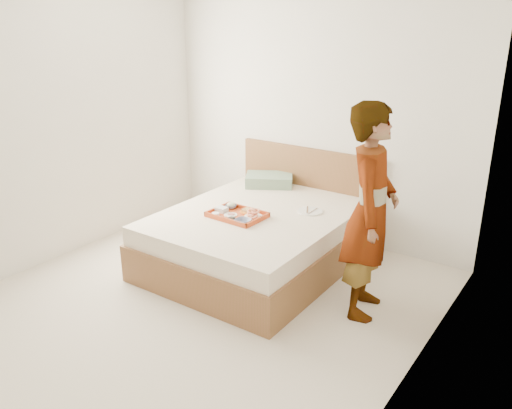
{
  "coord_description": "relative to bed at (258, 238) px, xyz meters",
  "views": [
    {
      "loc": [
        2.59,
        -2.77,
        2.29
      ],
      "look_at": [
        0.03,
        0.9,
        0.65
      ],
      "focal_mm": 36.65,
      "sensor_mm": 36.0,
      "label": 1
    }
  ],
  "objects": [
    {
      "name": "ground",
      "position": [
        0.02,
        -1.0,
        -0.27
      ],
      "size": [
        3.5,
        4.0,
        0.01
      ],
      "primitive_type": "cube",
      "color": "beige",
      "rests_on": "ground"
    },
    {
      "name": "wall_back",
      "position": [
        0.02,
        1.0,
        1.04
      ],
      "size": [
        3.5,
        0.01,
        2.6
      ],
      "primitive_type": "cube",
      "color": "silver",
      "rests_on": "ground"
    },
    {
      "name": "wall_left",
      "position": [
        -1.73,
        -1.0,
        1.04
      ],
      "size": [
        0.01,
        4.0,
        2.6
      ],
      "primitive_type": "cube",
      "color": "silver",
      "rests_on": "ground"
    },
    {
      "name": "wall_right",
      "position": [
        1.77,
        -1.0,
        1.04
      ],
      "size": [
        0.01,
        4.0,
        2.6
      ],
      "primitive_type": "cube",
      "color": "silver",
      "rests_on": "ground"
    },
    {
      "name": "bed",
      "position": [
        0.0,
        0.0,
        0.0
      ],
      "size": [
        1.65,
        2.0,
        0.53
      ],
      "primitive_type": "cube",
      "color": "brown",
      "rests_on": "ground"
    },
    {
      "name": "headboard",
      "position": [
        0.0,
        0.97,
        0.21
      ],
      "size": [
        1.65,
        0.06,
        0.95
      ],
      "primitive_type": "cube",
      "color": "brown",
      "rests_on": "ground"
    },
    {
      "name": "pillow",
      "position": [
        -0.37,
        0.75,
        0.32
      ],
      "size": [
        0.6,
        0.54,
        0.12
      ],
      "primitive_type": "cube",
      "rotation": [
        0.0,
        0.0,
        0.53
      ],
      "color": "gray",
      "rests_on": "bed"
    },
    {
      "name": "tray",
      "position": [
        -0.09,
        -0.2,
        0.29
      ],
      "size": [
        0.51,
        0.38,
        0.04
      ],
      "primitive_type": "cube",
      "rotation": [
        0.0,
        0.0,
        -0.04
      ],
      "color": "#CA3D12",
      "rests_on": "bed"
    },
    {
      "name": "prawn_plate",
      "position": [
        0.06,
        -0.15,
        0.28
      ],
      "size": [
        0.18,
        0.18,
        0.01
      ],
      "primitive_type": "cylinder",
      "rotation": [
        0.0,
        0.0,
        -0.04
      ],
      "color": "white",
      "rests_on": "tray"
    },
    {
      "name": "navy_bowl_big",
      "position": [
        0.06,
        -0.32,
        0.3
      ],
      "size": [
        0.15,
        0.15,
        0.03
      ],
      "primitive_type": "imported",
      "rotation": [
        0.0,
        0.0,
        -0.04
      ],
      "color": "#1B204C",
      "rests_on": "tray"
    },
    {
      "name": "sauce_dish",
      "position": [
        -0.06,
        -0.33,
        0.29
      ],
      "size": [
        0.07,
        0.07,
        0.03
      ],
      "primitive_type": "cylinder",
      "rotation": [
        0.0,
        0.0,
        -0.04
      ],
      "color": "black",
      "rests_on": "tray"
    },
    {
      "name": "meat_plate",
      "position": [
        -0.14,
        -0.23,
        0.28
      ],
      "size": [
        0.13,
        0.13,
        0.01
      ],
      "primitive_type": "cylinder",
      "rotation": [
        0.0,
        0.0,
        -0.04
      ],
      "color": "white",
      "rests_on": "tray"
    },
    {
      "name": "bread_plate",
      "position": [
        -0.07,
        -0.09,
        0.28
      ],
      "size": [
        0.13,
        0.13,
        0.01
      ],
      "primitive_type": "cylinder",
      "rotation": [
        0.0,
        0.0,
        -0.04
      ],
      "color": "orange",
      "rests_on": "tray"
    },
    {
      "name": "salad_bowl",
      "position": [
        -0.25,
        -0.08,
        0.3
      ],
      "size": [
        0.11,
        0.11,
        0.03
      ],
      "primitive_type": "imported",
      "rotation": [
        0.0,
        0.0,
        -0.04
      ],
      "color": "#1B204C",
      "rests_on": "tray"
    },
    {
      "name": "plastic_tub",
      "position": [
        -0.27,
        -0.21,
        0.3
      ],
      "size": [
        0.11,
        0.09,
        0.04
      ],
      "primitive_type": "cube",
      "rotation": [
        0.0,
        0.0,
        -0.04
      ],
      "color": "silver",
      "rests_on": "tray"
    },
    {
      "name": "cheese_round",
      "position": [
        -0.25,
        -0.32,
        0.29
      ],
      "size": [
        0.07,
        0.07,
        0.03
      ],
      "primitive_type": "cylinder",
      "rotation": [
        0.0,
        0.0,
        -0.04
      ],
      "color": "white",
      "rests_on": "tray"
    },
    {
      "name": "dinner_plate",
      "position": [
        0.4,
        0.3,
        0.27
      ],
      "size": [
        0.28,
        0.28,
        0.01
      ],
      "primitive_type": "cylinder",
      "rotation": [
        0.0,
        0.0,
        0.18
      ],
      "color": "white",
      "rests_on": "bed"
    },
    {
      "name": "person",
      "position": [
        1.19,
        -0.19,
        0.59
      ],
      "size": [
        0.55,
        0.7,
        1.71
      ],
      "primitive_type": "imported",
      "rotation": [
        0.0,
        0.0,
        1.82
      ],
      "color": "silver",
      "rests_on": "ground"
    }
  ]
}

